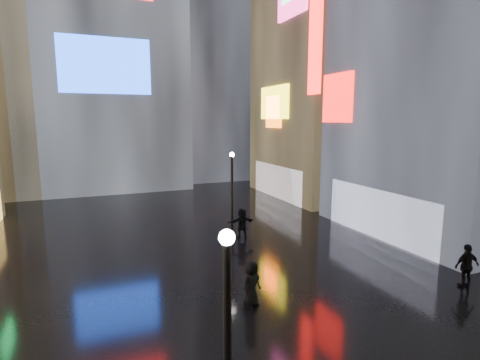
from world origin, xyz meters
TOP-DOWN VIEW (x-y plane):
  - ground at (0.00, 20.00)m, footprint 140.00×140.00m
  - building_right_far at (15.98, 30.00)m, footprint 10.28×12.00m
  - tower_flank_right at (9.00, 46.00)m, footprint 12.00×12.00m
  - lamp_near at (-2.78, 5.83)m, footprint 0.30×0.30m
  - lamp_far at (3.10, 20.86)m, footprint 0.30×0.30m
  - pedestrian_3 at (9.73, 10.16)m, footprint 1.19×0.68m
  - pedestrian_4 at (0.54, 12.18)m, footprint 1.05×0.91m
  - pedestrian_5 at (3.48, 20.18)m, footprint 1.70×0.56m
  - umbrella_2 at (0.54, 12.18)m, footprint 1.15×1.17m

SIDE VIEW (x-z plane):
  - ground at x=0.00m, z-range 0.00..0.00m
  - pedestrian_4 at x=0.54m, z-range 0.00..1.81m
  - pedestrian_5 at x=3.48m, z-range 0.00..1.83m
  - pedestrian_3 at x=9.73m, z-range 0.00..1.92m
  - umbrella_2 at x=0.54m, z-range 1.81..2.66m
  - lamp_near at x=-2.78m, z-range 0.34..5.54m
  - lamp_far at x=3.10m, z-range 0.34..5.54m
  - building_right_far at x=15.98m, z-range -0.02..27.98m
  - tower_flank_right at x=9.00m, z-range 0.00..34.00m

